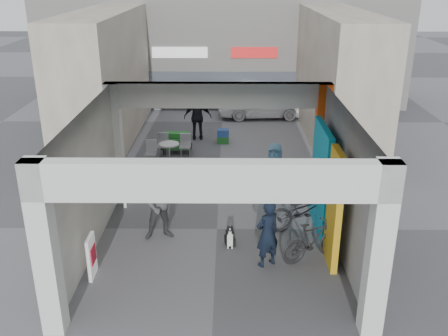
{
  "coord_description": "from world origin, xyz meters",
  "views": [
    {
      "loc": [
        0.3,
        -11.74,
        6.47
      ],
      "look_at": [
        0.18,
        1.0,
        1.35
      ],
      "focal_mm": 40.0,
      "sensor_mm": 36.0,
      "label": 1
    }
  ],
  "objects_px": {
    "border_collie": "(230,238)",
    "man_elderly": "(274,172)",
    "cafe_set": "(167,153)",
    "man_with_dog": "(267,234)",
    "man_crates": "(198,117)",
    "bicycle_front": "(304,210)",
    "produce_stand": "(177,145)",
    "man_back_turned": "(162,204)",
    "bicycle_rear": "(313,241)",
    "white_van": "(261,103)"
  },
  "relations": [
    {
      "from": "man_with_dog",
      "to": "man_crates",
      "type": "relative_size",
      "value": 0.87
    },
    {
      "from": "cafe_set",
      "to": "man_crates",
      "type": "distance_m",
      "value": 2.73
    },
    {
      "from": "border_collie",
      "to": "man_elderly",
      "type": "height_order",
      "value": "man_elderly"
    },
    {
      "from": "produce_stand",
      "to": "bicycle_rear",
      "type": "distance_m",
      "value": 8.4
    },
    {
      "from": "man_back_turned",
      "to": "white_van",
      "type": "relative_size",
      "value": 0.49
    },
    {
      "from": "man_elderly",
      "to": "bicycle_rear",
      "type": "bearing_deg",
      "value": -67.87
    },
    {
      "from": "cafe_set",
      "to": "white_van",
      "type": "height_order",
      "value": "white_van"
    },
    {
      "from": "man_with_dog",
      "to": "white_van",
      "type": "relative_size",
      "value": 0.42
    },
    {
      "from": "border_collie",
      "to": "white_van",
      "type": "relative_size",
      "value": 0.16
    },
    {
      "from": "produce_stand",
      "to": "man_with_dog",
      "type": "distance_m",
      "value": 8.19
    },
    {
      "from": "bicycle_rear",
      "to": "bicycle_front",
      "type": "bearing_deg",
      "value": -25.98
    },
    {
      "from": "produce_stand",
      "to": "cafe_set",
      "type": "bearing_deg",
      "value": -98.49
    },
    {
      "from": "man_with_dog",
      "to": "bicycle_front",
      "type": "height_order",
      "value": "man_with_dog"
    },
    {
      "from": "man_elderly",
      "to": "man_crates",
      "type": "distance_m",
      "value": 6.25
    },
    {
      "from": "cafe_set",
      "to": "man_elderly",
      "type": "relative_size",
      "value": 0.85
    },
    {
      "from": "man_back_turned",
      "to": "cafe_set",
      "type": "bearing_deg",
      "value": 83.68
    },
    {
      "from": "man_with_dog",
      "to": "man_elderly",
      "type": "relative_size",
      "value": 0.91
    },
    {
      "from": "cafe_set",
      "to": "bicycle_rear",
      "type": "distance_m",
      "value": 7.73
    },
    {
      "from": "border_collie",
      "to": "man_with_dog",
      "type": "bearing_deg",
      "value": -56.24
    },
    {
      "from": "produce_stand",
      "to": "man_elderly",
      "type": "height_order",
      "value": "man_elderly"
    },
    {
      "from": "man_elderly",
      "to": "border_collie",
      "type": "bearing_deg",
      "value": -104.93
    },
    {
      "from": "man_elderly",
      "to": "bicycle_front",
      "type": "relative_size",
      "value": 0.88
    },
    {
      "from": "produce_stand",
      "to": "man_back_turned",
      "type": "height_order",
      "value": "man_back_turned"
    },
    {
      "from": "produce_stand",
      "to": "man_back_turned",
      "type": "bearing_deg",
      "value": -80.64
    },
    {
      "from": "cafe_set",
      "to": "border_collie",
      "type": "height_order",
      "value": "cafe_set"
    },
    {
      "from": "cafe_set",
      "to": "bicycle_front",
      "type": "distance_m",
      "value": 6.52
    },
    {
      "from": "bicycle_front",
      "to": "man_elderly",
      "type": "bearing_deg",
      "value": 5.14
    },
    {
      "from": "produce_stand",
      "to": "man_elderly",
      "type": "relative_size",
      "value": 0.63
    },
    {
      "from": "cafe_set",
      "to": "man_with_dog",
      "type": "bearing_deg",
      "value": -65.33
    },
    {
      "from": "man_crates",
      "to": "bicycle_front",
      "type": "xyz_separation_m",
      "value": [
        3.23,
        -7.45,
        -0.41
      ]
    },
    {
      "from": "cafe_set",
      "to": "border_collie",
      "type": "xyz_separation_m",
      "value": [
        2.25,
        -5.92,
        -0.08
      ]
    },
    {
      "from": "border_collie",
      "to": "man_with_dog",
      "type": "xyz_separation_m",
      "value": [
        0.85,
        -0.83,
        0.58
      ]
    },
    {
      "from": "bicycle_front",
      "to": "white_van",
      "type": "bearing_deg",
      "value": -12.61
    },
    {
      "from": "border_collie",
      "to": "man_elderly",
      "type": "relative_size",
      "value": 0.34
    },
    {
      "from": "border_collie",
      "to": "bicycle_rear",
      "type": "distance_m",
      "value": 2.05
    },
    {
      "from": "cafe_set",
      "to": "man_with_dog",
      "type": "height_order",
      "value": "man_with_dog"
    },
    {
      "from": "man_back_turned",
      "to": "man_crates",
      "type": "distance_m",
      "value": 7.98
    },
    {
      "from": "bicycle_front",
      "to": "man_crates",
      "type": "bearing_deg",
      "value": 8.11
    },
    {
      "from": "produce_stand",
      "to": "bicycle_rear",
      "type": "height_order",
      "value": "bicycle_rear"
    },
    {
      "from": "cafe_set",
      "to": "border_collie",
      "type": "relative_size",
      "value": 2.48
    },
    {
      "from": "bicycle_rear",
      "to": "man_crates",
      "type": "bearing_deg",
      "value": -6.14
    },
    {
      "from": "man_back_turned",
      "to": "white_van",
      "type": "distance_m",
      "value": 11.71
    },
    {
      "from": "produce_stand",
      "to": "man_elderly",
      "type": "distance_m",
      "value": 5.32
    },
    {
      "from": "cafe_set",
      "to": "man_elderly",
      "type": "height_order",
      "value": "man_elderly"
    },
    {
      "from": "man_with_dog",
      "to": "white_van",
      "type": "xyz_separation_m",
      "value": [
        0.59,
        12.52,
        -0.15
      ]
    },
    {
      "from": "border_collie",
      "to": "man_crates",
      "type": "relative_size",
      "value": 0.33
    },
    {
      "from": "man_with_dog",
      "to": "man_elderly",
      "type": "xyz_separation_m",
      "value": [
        0.45,
        3.53,
        0.08
      ]
    },
    {
      "from": "cafe_set",
      "to": "man_back_turned",
      "type": "relative_size",
      "value": 0.79
    },
    {
      "from": "cafe_set",
      "to": "man_elderly",
      "type": "xyz_separation_m",
      "value": [
        3.55,
        -3.22,
        0.57
      ]
    },
    {
      "from": "man_with_dog",
      "to": "man_crates",
      "type": "distance_m",
      "value": 9.47
    }
  ]
}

